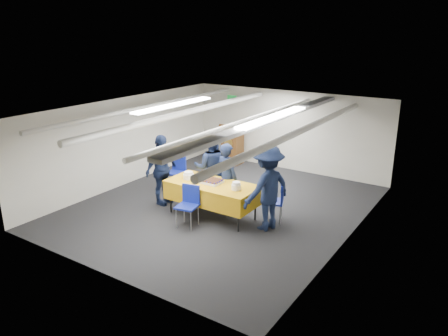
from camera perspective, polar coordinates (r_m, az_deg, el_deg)
The scene contains 14 objects.
ground at distance 10.23m, azimuth -0.48°, elevation -5.09°, with size 7.00×7.00×0.00m, color black.
room_shell at distance 9.95m, azimuth 1.26°, elevation 5.22°, with size 6.00×7.00×2.30m.
serving_table at distance 9.55m, azimuth -1.57°, elevation -3.19°, with size 2.03×0.94×0.77m.
sheet_cake at distance 9.49m, azimuth -1.69°, elevation -1.72°, with size 0.47×0.36×0.08m.
plate_stack_left at distance 9.76m, azimuth -4.66°, elevation -0.99°, with size 0.24×0.24×0.16m.
plate_stack_right at distance 9.08m, azimuth 1.60°, elevation -2.39°, with size 0.20×0.20×0.17m.
podium at distance 13.28m, azimuth 1.11°, elevation 3.15°, with size 0.62×0.53×1.25m.
chair_near at distance 9.17m, azimuth -4.60°, elevation -4.37°, with size 0.49×0.49×0.87m.
chair_right at distance 9.37m, azimuth 6.97°, elevation -3.95°, with size 0.54×0.54×0.87m.
chair_left at distance 11.27m, azimuth -6.13°, elevation -0.10°, with size 0.49×0.49×0.87m.
sailor_a at distance 9.81m, azimuth 0.37°, elevation -1.19°, with size 0.57×0.38×1.57m, color black.
sailor_b at distance 10.24m, azimuth -1.68°, elevation 0.03°, with size 0.83×0.65×1.71m, color black.
sailor_c at distance 10.26m, azimuth -8.19°, elevation -0.23°, with size 0.98×0.41×1.67m, color black.
sailor_d at distance 8.90m, azimuth 5.65°, elevation -2.57°, with size 1.16×0.67×1.80m, color black.
Camera 1 is at (5.26, -7.81, 4.00)m, focal length 35.00 mm.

